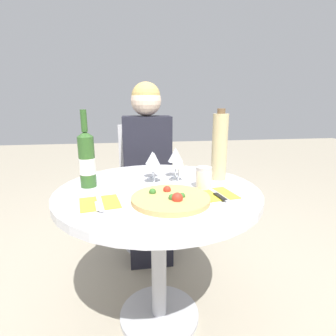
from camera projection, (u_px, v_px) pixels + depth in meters
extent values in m
plane|color=#9E937F|center=(159.00, 316.00, 1.37)|extent=(12.00, 12.00, 0.00)
cylinder|color=#B2B2B7|center=(159.00, 314.00, 1.37)|extent=(0.41, 0.41, 0.02)
cylinder|color=#B2B2B7|center=(159.00, 257.00, 1.29)|extent=(0.07, 0.07, 0.65)
cylinder|color=silver|center=(158.00, 192.00, 1.20)|extent=(0.92, 0.92, 0.04)
cylinder|color=silver|center=(148.00, 243.00, 2.06)|extent=(0.37, 0.37, 0.01)
cylinder|color=silver|center=(148.00, 218.00, 2.01)|extent=(0.06, 0.06, 0.44)
cube|color=silver|center=(147.00, 189.00, 1.95)|extent=(0.42, 0.42, 0.03)
cube|color=silver|center=(145.00, 153.00, 2.08)|extent=(0.42, 0.02, 0.45)
cube|color=black|center=(149.00, 226.00, 1.85)|extent=(0.29, 0.31, 0.47)
cube|color=black|center=(147.00, 153.00, 1.88)|extent=(0.34, 0.19, 0.52)
sphere|color=beige|center=(145.00, 101.00, 1.79)|extent=(0.21, 0.21, 0.21)
sphere|color=tan|center=(145.00, 97.00, 1.78)|extent=(0.20, 0.20, 0.20)
cylinder|color=tan|center=(171.00, 199.00, 1.04)|extent=(0.31, 0.31, 0.02)
sphere|color=#336B28|center=(172.00, 198.00, 1.01)|extent=(0.03, 0.03, 0.03)
sphere|color=#336B28|center=(153.00, 192.00, 1.07)|extent=(0.03, 0.03, 0.03)
sphere|color=#B22D1E|center=(177.00, 198.00, 1.00)|extent=(0.04, 0.04, 0.04)
sphere|color=#336B28|center=(182.00, 196.00, 1.03)|extent=(0.02, 0.02, 0.02)
sphere|color=#B22D1E|center=(167.00, 190.00, 1.10)|extent=(0.03, 0.03, 0.03)
cylinder|color=#2D5623|center=(87.00, 162.00, 1.20)|extent=(0.07, 0.07, 0.23)
cone|color=#2D5623|center=(85.00, 134.00, 1.16)|extent=(0.07, 0.07, 0.03)
cylinder|color=#2D5623|center=(84.00, 121.00, 1.15)|extent=(0.03, 0.03, 0.10)
cylinder|color=silver|center=(87.00, 166.00, 1.20)|extent=(0.07, 0.07, 0.07)
cylinder|color=tan|center=(220.00, 147.00, 1.30)|extent=(0.08, 0.08, 0.33)
cylinder|color=brown|center=(221.00, 111.00, 1.26)|extent=(0.04, 0.04, 0.02)
cylinder|color=silver|center=(204.00, 179.00, 1.19)|extent=(0.07, 0.07, 0.09)
cylinder|color=#B2B2B7|center=(204.00, 169.00, 1.17)|extent=(0.07, 0.07, 0.02)
cylinder|color=silver|center=(154.00, 183.00, 1.27)|extent=(0.06, 0.06, 0.00)
cylinder|color=silver|center=(154.00, 176.00, 1.26)|extent=(0.01, 0.01, 0.07)
cone|color=silver|center=(154.00, 161.00, 1.25)|extent=(0.08, 0.08, 0.08)
cylinder|color=silver|center=(178.00, 182.00, 1.29)|extent=(0.06, 0.06, 0.00)
cylinder|color=silver|center=(178.00, 174.00, 1.28)|extent=(0.01, 0.01, 0.07)
cone|color=beige|center=(178.00, 161.00, 1.26)|extent=(0.07, 0.07, 0.07)
cylinder|color=silver|center=(175.00, 177.00, 1.37)|extent=(0.06, 0.06, 0.00)
cylinder|color=silver|center=(175.00, 169.00, 1.36)|extent=(0.01, 0.01, 0.08)
cone|color=silver|center=(176.00, 155.00, 1.34)|extent=(0.08, 0.08, 0.07)
cylinder|color=silver|center=(153.00, 178.00, 1.35)|extent=(0.06, 0.06, 0.00)
cylinder|color=silver|center=(153.00, 171.00, 1.34)|extent=(0.01, 0.01, 0.07)
cone|color=silver|center=(153.00, 158.00, 1.33)|extent=(0.07, 0.07, 0.06)
cube|color=yellow|center=(100.00, 203.00, 1.02)|extent=(0.18, 0.18, 0.00)
cube|color=silver|center=(100.00, 202.00, 1.02)|extent=(0.05, 0.19, 0.00)
cube|color=silver|center=(98.00, 206.00, 0.97)|extent=(0.04, 0.09, 0.00)
cube|color=yellow|center=(216.00, 194.00, 1.12)|extent=(0.17, 0.17, 0.00)
cube|color=silver|center=(216.00, 193.00, 1.12)|extent=(0.05, 0.19, 0.00)
cube|color=black|center=(220.00, 196.00, 1.07)|extent=(0.03, 0.09, 0.00)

